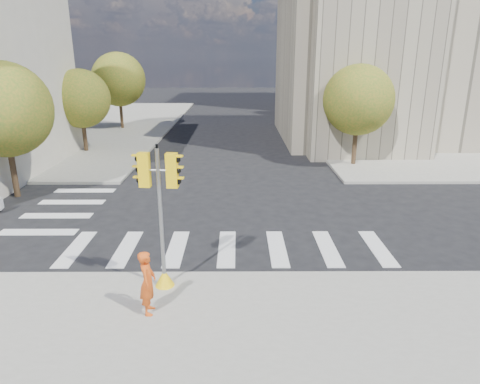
# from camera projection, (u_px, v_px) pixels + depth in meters

# --- Properties ---
(ground) EXTENTS (160.00, 160.00, 0.00)m
(ground) POSITION_uv_depth(u_px,v_px,m) (231.00, 227.00, 17.16)
(ground) COLOR black
(ground) RESTS_ON ground
(sidewalk_far_right) EXTENTS (28.00, 40.00, 0.15)m
(sidewalk_far_right) POSITION_uv_depth(u_px,v_px,m) (438.00, 125.00, 42.01)
(sidewalk_far_right) COLOR gray
(sidewalk_far_right) RESTS_ON ground
(sidewalk_far_left) EXTENTS (28.00, 40.00, 0.15)m
(sidewalk_far_left) POSITION_uv_depth(u_px,v_px,m) (31.00, 125.00, 41.82)
(sidewalk_far_left) COLOR gray
(sidewalk_far_left) RESTS_ON ground
(civic_building) EXTENTS (26.00, 16.00, 19.39)m
(civic_building) POSITION_uv_depth(u_px,v_px,m) (434.00, 47.00, 33.25)
(civic_building) COLOR gray
(civic_building) RESTS_ON ground
(tree_lw_near) EXTENTS (4.40, 4.40, 6.41)m
(tree_lw_near) POSITION_uv_depth(u_px,v_px,m) (3.00, 110.00, 19.65)
(tree_lw_near) COLOR #382616
(tree_lw_near) RESTS_ON ground
(tree_lw_mid) EXTENTS (4.00, 4.00, 5.77)m
(tree_lw_mid) POSITION_uv_depth(u_px,v_px,m) (81.00, 99.00, 29.31)
(tree_lw_mid) COLOR #382616
(tree_lw_mid) RESTS_ON ground
(tree_lw_far) EXTENTS (4.80, 4.80, 6.95)m
(tree_lw_far) POSITION_uv_depth(u_px,v_px,m) (118.00, 79.00, 38.60)
(tree_lw_far) COLOR #382616
(tree_lw_far) RESTS_ON ground
(tree_re_near) EXTENTS (4.20, 4.20, 6.16)m
(tree_re_near) POSITION_uv_depth(u_px,v_px,m) (358.00, 100.00, 25.50)
(tree_re_near) COLOR #382616
(tree_re_near) RESTS_ON ground
(tree_re_mid) EXTENTS (4.60, 4.60, 6.66)m
(tree_re_mid) POSITION_uv_depth(u_px,v_px,m) (321.00, 83.00, 36.84)
(tree_re_mid) COLOR #382616
(tree_re_mid) RESTS_ON ground
(tree_re_far) EXTENTS (4.00, 4.00, 5.88)m
(tree_re_far) POSITION_uv_depth(u_px,v_px,m) (301.00, 81.00, 48.42)
(tree_re_far) COLOR #382616
(tree_re_far) RESTS_ON ground
(lamp_near) EXTENTS (0.35, 0.18, 8.11)m
(lamp_near) POSITION_uv_depth(u_px,v_px,m) (351.00, 86.00, 29.15)
(lamp_near) COLOR black
(lamp_near) RESTS_ON sidewalk_far_right
(lamp_far) EXTENTS (0.35, 0.18, 8.11)m
(lamp_far) POSITION_uv_depth(u_px,v_px,m) (315.00, 77.00, 42.49)
(lamp_far) COLOR black
(lamp_far) RESTS_ON sidewalk_far_right
(traffic_signal) EXTENTS (1.08, 0.56, 4.19)m
(traffic_signal) POSITION_uv_depth(u_px,v_px,m) (162.00, 230.00, 11.98)
(traffic_signal) COLOR yellow
(traffic_signal) RESTS_ON sidewalk_near
(photographer) EXTENTS (0.45, 0.66, 1.74)m
(photographer) POSITION_uv_depth(u_px,v_px,m) (148.00, 282.00, 10.95)
(photographer) COLOR #D84D14
(photographer) RESTS_ON sidewalk_near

